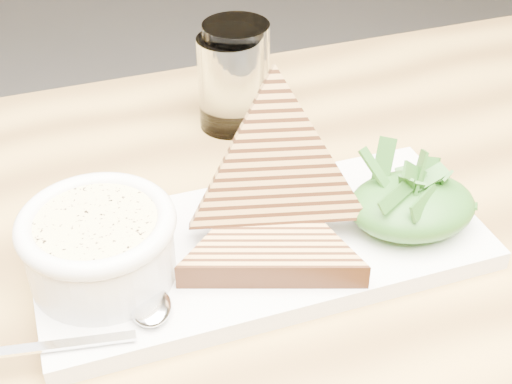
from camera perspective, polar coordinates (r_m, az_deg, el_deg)
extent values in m
cube|color=#AF8741|center=(0.56, 1.18, -10.77)|extent=(1.33, 0.97, 0.04)
cube|color=white|center=(0.59, 0.42, -4.39)|extent=(0.38, 0.21, 0.02)
cylinder|color=white|center=(0.55, -12.30, -4.76)|extent=(0.11, 0.11, 0.04)
cylinder|color=#F2DB90|center=(0.53, -12.67, -2.59)|extent=(0.09, 0.09, 0.01)
torus|color=white|center=(0.53, -12.69, -2.42)|extent=(0.12, 0.12, 0.01)
ellipsoid|color=#1D4814|center=(0.60, 12.36, -1.07)|extent=(0.11, 0.08, 0.04)
ellipsoid|color=silver|center=(0.53, -8.42, -9.04)|extent=(0.03, 0.04, 0.01)
cube|color=silver|center=(0.52, -15.37, -11.71)|extent=(0.10, 0.01, 0.00)
cylinder|color=white|center=(0.74, -2.13, 8.72)|extent=(0.06, 0.06, 0.10)
cylinder|color=white|center=(0.75, -1.56, 9.60)|extent=(0.07, 0.07, 0.11)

